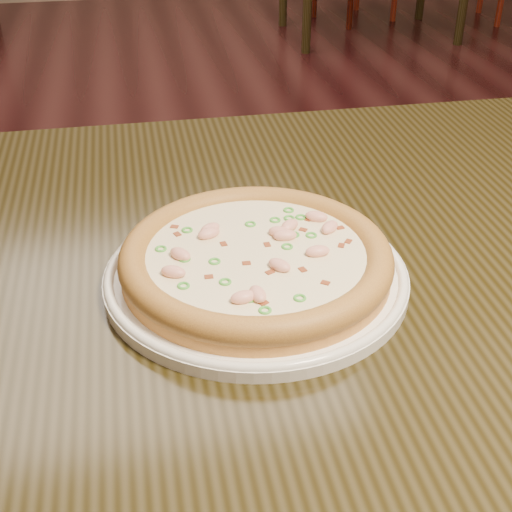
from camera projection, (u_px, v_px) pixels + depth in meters
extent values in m
cube|color=black|center=(355.00, 260.00, 0.78)|extent=(1.20, 0.80, 0.04)
cylinder|color=white|center=(256.00, 276.00, 0.71)|extent=(0.30, 0.30, 0.01)
torus|color=white|center=(256.00, 271.00, 0.71)|extent=(0.30, 0.30, 0.01)
cylinder|color=gold|center=(256.00, 264.00, 0.70)|extent=(0.26, 0.26, 0.02)
torus|color=#B08636|center=(256.00, 256.00, 0.70)|extent=(0.27, 0.27, 0.03)
cylinder|color=#F2ECB8|center=(256.00, 254.00, 0.69)|extent=(0.22, 0.22, 0.00)
ellipsoid|color=#F2B29E|center=(280.00, 232.00, 0.72)|extent=(0.03, 0.02, 0.01)
ellipsoid|color=#F2B29E|center=(244.00, 297.00, 0.62)|extent=(0.03, 0.02, 0.01)
ellipsoid|color=#F2B29E|center=(280.00, 265.00, 0.67)|extent=(0.03, 0.03, 0.01)
ellipsoid|color=#F2B29E|center=(330.00, 227.00, 0.73)|extent=(0.03, 0.03, 0.01)
ellipsoid|color=#F2B29E|center=(173.00, 272.00, 0.66)|extent=(0.03, 0.02, 0.01)
ellipsoid|color=#F2B29E|center=(258.00, 294.00, 0.63)|extent=(0.02, 0.03, 0.01)
ellipsoid|color=#F2B29E|center=(290.00, 226.00, 0.73)|extent=(0.03, 0.03, 0.01)
ellipsoid|color=#F2B29E|center=(316.00, 217.00, 0.75)|extent=(0.03, 0.02, 0.01)
ellipsoid|color=#F2B29E|center=(318.00, 251.00, 0.69)|extent=(0.02, 0.01, 0.01)
ellipsoid|color=#F2B29E|center=(210.00, 229.00, 0.72)|extent=(0.03, 0.03, 0.01)
ellipsoid|color=#F2B29E|center=(285.00, 235.00, 0.71)|extent=(0.02, 0.02, 0.01)
ellipsoid|color=#F2B29E|center=(180.00, 254.00, 0.68)|extent=(0.03, 0.03, 0.01)
ellipsoid|color=#F2B29E|center=(209.00, 233.00, 0.72)|extent=(0.03, 0.02, 0.01)
cube|color=maroon|center=(270.00, 273.00, 0.66)|extent=(0.01, 0.01, 0.00)
cube|color=maroon|center=(177.00, 235.00, 0.72)|extent=(0.01, 0.01, 0.00)
cube|color=maroon|center=(340.00, 228.00, 0.73)|extent=(0.01, 0.01, 0.00)
cube|color=maroon|center=(224.00, 245.00, 0.71)|extent=(0.01, 0.01, 0.00)
cube|color=maroon|center=(246.00, 264.00, 0.68)|extent=(0.01, 0.01, 0.00)
cube|color=maroon|center=(303.00, 230.00, 0.73)|extent=(0.01, 0.01, 0.00)
cube|color=maroon|center=(303.00, 270.00, 0.67)|extent=(0.01, 0.01, 0.00)
cube|color=maroon|center=(325.00, 284.00, 0.65)|extent=(0.01, 0.01, 0.00)
cube|color=maroon|center=(285.00, 236.00, 0.72)|extent=(0.01, 0.01, 0.00)
cube|color=maroon|center=(341.00, 246.00, 0.70)|extent=(0.01, 0.01, 0.00)
cube|color=maroon|center=(175.00, 227.00, 0.73)|extent=(0.01, 0.01, 0.00)
cube|color=maroon|center=(256.00, 295.00, 0.63)|extent=(0.01, 0.01, 0.00)
cube|color=maroon|center=(309.00, 220.00, 0.75)|extent=(0.01, 0.01, 0.00)
cube|color=maroon|center=(264.00, 304.00, 0.62)|extent=(0.01, 0.01, 0.00)
cube|color=maroon|center=(315.00, 217.00, 0.75)|extent=(0.01, 0.01, 0.00)
cube|color=maroon|center=(267.00, 245.00, 0.70)|extent=(0.01, 0.01, 0.00)
cube|color=maroon|center=(348.00, 242.00, 0.71)|extent=(0.01, 0.01, 0.00)
cube|color=maroon|center=(209.00, 278.00, 0.66)|extent=(0.01, 0.01, 0.00)
torus|color=green|center=(275.00, 220.00, 0.75)|extent=(0.01, 0.01, 0.00)
torus|color=green|center=(265.00, 310.00, 0.61)|extent=(0.01, 0.01, 0.00)
torus|color=green|center=(185.00, 259.00, 0.68)|extent=(0.01, 0.01, 0.00)
torus|color=green|center=(214.00, 261.00, 0.68)|extent=(0.01, 0.01, 0.00)
torus|color=green|center=(301.00, 217.00, 0.75)|extent=(0.02, 0.02, 0.00)
torus|color=green|center=(289.00, 218.00, 0.75)|extent=(0.02, 0.02, 0.00)
torus|color=green|center=(249.00, 299.00, 0.63)|extent=(0.02, 0.02, 0.00)
torus|color=green|center=(300.00, 298.00, 0.63)|extent=(0.02, 0.02, 0.00)
torus|color=green|center=(187.00, 230.00, 0.73)|extent=(0.02, 0.02, 0.00)
torus|color=green|center=(184.00, 286.00, 0.64)|extent=(0.01, 0.01, 0.00)
torus|color=green|center=(225.00, 282.00, 0.65)|extent=(0.02, 0.02, 0.00)
torus|color=green|center=(311.00, 235.00, 0.72)|extent=(0.01, 0.01, 0.00)
torus|color=green|center=(287.00, 247.00, 0.70)|extent=(0.01, 0.01, 0.00)
torus|color=green|center=(289.00, 210.00, 0.76)|extent=(0.01, 0.01, 0.00)
torus|color=green|center=(250.00, 224.00, 0.74)|extent=(0.02, 0.02, 0.00)
torus|color=green|center=(294.00, 235.00, 0.72)|extent=(0.01, 0.01, 0.00)
torus|color=green|center=(161.00, 249.00, 0.70)|extent=(0.02, 0.02, 0.00)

